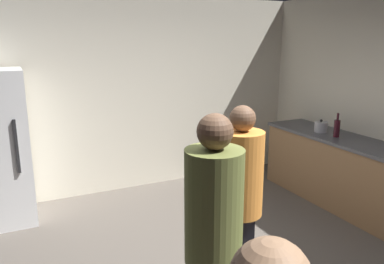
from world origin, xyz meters
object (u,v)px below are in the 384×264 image
Objects in this scene: wine_bottle_on_counter at (337,128)px; person_in_orange_shirt at (240,195)px; kettle at (321,127)px; person_in_olive_shirt at (213,234)px.

person_in_orange_shirt is (-2.22, -1.20, -0.05)m from wine_bottle_on_counter.
wine_bottle_on_counter is at bearing -92.15° from kettle.
wine_bottle_on_counter is 3.25m from person_in_olive_shirt.
wine_bottle_on_counter is (-0.01, -0.28, 0.05)m from kettle.
wine_bottle_on_counter reaches higher than kettle.
person_in_olive_shirt is 0.75m from person_in_orange_shirt.
kettle is 0.15× the size of person_in_orange_shirt.
wine_bottle_on_counter is at bearing 71.89° from person_in_olive_shirt.
kettle is at bearing 87.85° from wine_bottle_on_counter.
person_in_orange_shirt is at bearing -146.39° from kettle.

